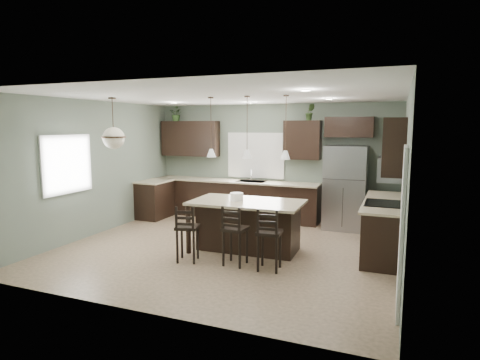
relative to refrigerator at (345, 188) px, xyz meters
name	(u,v)px	position (x,y,z in m)	size (l,w,h in m)	color
ground	(227,249)	(-1.84, -2.33, -0.93)	(6.00, 6.00, 0.00)	#9E8466
pantry_door	(402,231)	(1.14, -3.88, 0.09)	(0.04, 0.82, 2.04)	white
window_back	(256,155)	(-2.24, 0.40, 0.62)	(1.35, 0.02, 1.00)	white
window_left	(67,164)	(-4.82, -3.13, 0.62)	(0.02, 1.10, 1.00)	white
left_return_cabs	(155,200)	(-4.54, -0.63, -0.48)	(0.60, 0.90, 0.90)	black
left_return_countertop	(155,181)	(-4.52, -0.63, -0.01)	(0.66, 0.96, 0.04)	#BDB08E
back_lower_cabs	(235,200)	(-2.69, 0.12, -0.48)	(4.20, 0.60, 0.90)	black
back_countertop	(235,181)	(-2.69, 0.10, -0.01)	(4.20, 0.66, 0.04)	#BDB08E
sink_inset	(252,181)	(-2.24, 0.10, 0.01)	(0.70, 0.45, 0.01)	gray
faucet	(251,176)	(-2.24, 0.07, 0.16)	(0.02, 0.02, 0.28)	silver
back_upper_left	(190,139)	(-3.99, 0.25, 1.02)	(1.55, 0.34, 0.90)	black
back_upper_right	(302,140)	(-1.04, 0.25, 1.02)	(0.85, 0.34, 0.90)	black
fridge_header	(349,127)	(0.01, 0.25, 1.32)	(1.05, 0.34, 0.45)	black
right_lower_cabs	(383,228)	(0.86, -1.46, -0.48)	(0.60, 2.35, 0.90)	black
right_countertop	(383,202)	(0.84, -1.46, -0.01)	(0.66, 2.35, 0.04)	#BDB08E
cooktop	(383,203)	(0.84, -1.73, 0.02)	(0.58, 0.75, 0.02)	black
wall_oven_front	(364,230)	(0.56, -1.73, -0.48)	(0.01, 0.72, 0.60)	gray
right_upper_cabs	(395,145)	(0.99, -1.46, 1.02)	(0.34, 2.35, 0.90)	black
microwave	(391,169)	(0.94, -1.73, 0.62)	(0.40, 0.75, 0.40)	gray
refrigerator	(345,188)	(0.00, 0.00, 0.00)	(0.90, 0.74, 1.85)	gray
kitchen_island	(247,226)	(-1.45, -2.31, -0.46)	(2.01, 1.14, 0.92)	black
serving_dish	(237,197)	(-1.65, -2.31, 0.07)	(0.24, 0.24, 0.14)	white
bar_stool_left	(187,233)	(-2.18, -3.22, -0.44)	(0.36, 0.36, 0.97)	black
bar_stool_center	(235,235)	(-1.36, -3.09, -0.42)	(0.37, 0.37, 1.00)	black
bar_stool_right	(269,239)	(-0.77, -3.11, -0.42)	(0.37, 0.37, 1.01)	black
pendant_left	(211,127)	(-2.15, -2.32, 1.32)	(0.17, 0.17, 1.10)	silver
pendant_center	(247,127)	(-1.45, -2.31, 1.32)	(0.17, 0.17, 1.10)	white
pendant_right	(286,127)	(-0.75, -2.30, 1.32)	(0.17, 0.17, 1.10)	silver
chandelier	(113,123)	(-3.90, -2.87, 1.40)	(0.45, 0.45, 0.95)	beige
plant_back_left	(177,114)	(-4.37, 0.22, 1.66)	(0.34, 0.29, 0.37)	#315123
plant_back_right	(310,112)	(-0.87, 0.22, 1.66)	(0.21, 0.17, 0.38)	#2F481F
room_shell	(227,158)	(-1.84, -2.33, 0.77)	(6.00, 6.00, 6.00)	slate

